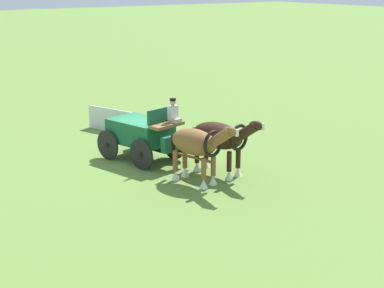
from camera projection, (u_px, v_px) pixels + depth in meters
ground_plane at (141, 159)px, 23.73m from camera, size 220.00×220.00×0.00m
show_wagon at (143, 133)px, 23.33m from camera, size 5.45×2.53×2.62m
draft_horse_near at (220, 138)px, 21.56m from camera, size 3.18×1.45×2.28m
draft_horse_off at (197, 145)px, 20.61m from camera, size 2.92×1.36×2.30m
sponsor_banner at (114, 121)px, 27.70m from camera, size 3.05×1.08×1.10m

